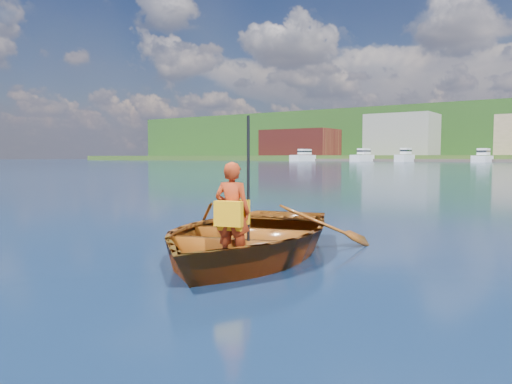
{
  "coord_description": "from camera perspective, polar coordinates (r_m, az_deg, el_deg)",
  "views": [
    {
      "loc": [
        5.35,
        -5.18,
        1.36
      ],
      "look_at": [
        1.55,
        0.41,
        0.89
      ],
      "focal_mm": 35.0,
      "sensor_mm": 36.0,
      "label": 1
    }
  ],
  "objects": [
    {
      "name": "rowboat",
      "position": [
        6.93,
        -1.04,
        -4.9
      ],
      "size": [
        4.05,
        4.92,
        0.89
      ],
      "color": "#693310",
      "rests_on": "ground"
    },
    {
      "name": "ground",
      "position": [
        7.57,
        -11.57,
        -6.47
      ],
      "size": [
        600.0,
        600.0,
        0.0
      ],
      "color": "#172C46",
      "rests_on": "ground"
    },
    {
      "name": "hillside_trees",
      "position": [
        244.19,
        24.29,
        7.46
      ],
      "size": [
        312.02,
        77.95,
        25.54
      ],
      "color": "#382314",
      "rests_on": "ground"
    },
    {
      "name": "child_paddler",
      "position": [
        5.99,
        -2.71,
        -2.33
      ],
      "size": [
        0.5,
        0.41,
        1.76
      ],
      "color": "#A63011",
      "rests_on": "ground"
    }
  ]
}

